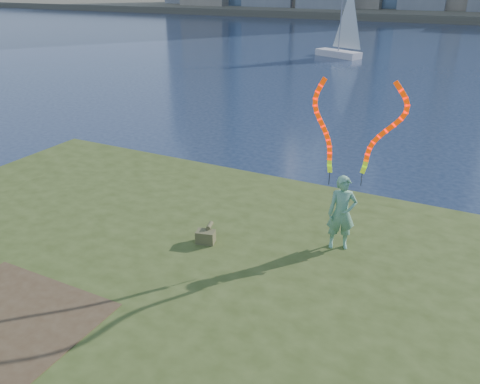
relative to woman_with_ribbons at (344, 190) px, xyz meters
The scene contains 6 objects.
ground 3.95m from the woman_with_ribbons, 137.80° to the right, with size 320.00×320.00×0.00m, color #192640.
grassy_knoll 5.45m from the woman_with_ribbons, 118.40° to the right, with size 20.00×18.00×0.80m.
far_shore 92.84m from the woman_with_ribbons, 91.50° to the left, with size 320.00×40.00×1.20m, color #514C3B.
woman_with_ribbons is the anchor object (origin of this frame).
canvas_bag 3.29m from the woman_with_ribbons, 156.45° to the right, with size 0.48×0.53×0.40m.
sailboat 34.21m from the woman_with_ribbons, 105.58° to the left, with size 4.46×3.00×6.88m.
Camera 1 is at (4.57, -7.02, 6.37)m, focal length 35.00 mm.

